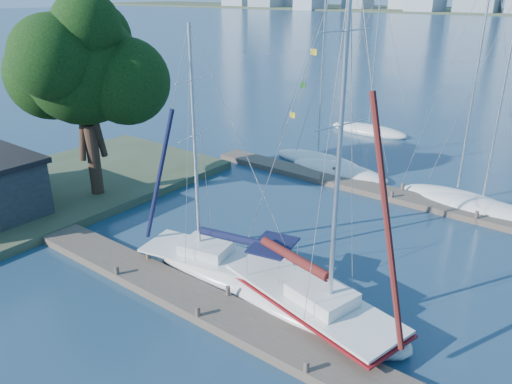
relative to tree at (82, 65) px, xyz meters
The scene contains 12 objects.
ground 16.50m from the tree, 17.62° to the right, with size 700.00×700.00×0.00m, color #162E48.
near_dock 16.40m from the tree, 17.62° to the right, with size 26.00×2.00×0.40m, color #4B4037.
far_dock 21.11m from the tree, 36.85° to the left, with size 30.00×1.80×0.36m, color #4B4037.
shore 8.85m from the tree, 158.88° to the right, with size 12.00×22.00×0.50m, color #38472D.
tree is the anchor object (origin of this frame).
sailboat_navy 13.88m from the tree, ahead, with size 8.20×4.11×11.60m.
sailboat_maroon 18.37m from the tree, ahead, with size 8.99×4.70×14.51m.
bg_boat_0 18.04m from the tree, 63.98° to the left, with size 7.31×2.72×11.93m.
bg_boat_1 18.23m from the tree, 54.43° to the left, with size 7.60×2.78×13.79m.
bg_boat_2 23.58m from the tree, 36.88° to the left, with size 6.81×2.72×14.56m.
bg_boat_3 24.53m from the tree, 33.25° to the left, with size 8.06×4.66×13.00m.
bg_boat_6 26.83m from the tree, 75.84° to the left, with size 7.64×3.25×13.20m.
Camera 1 is at (11.74, -12.33, 12.24)m, focal length 35.00 mm.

